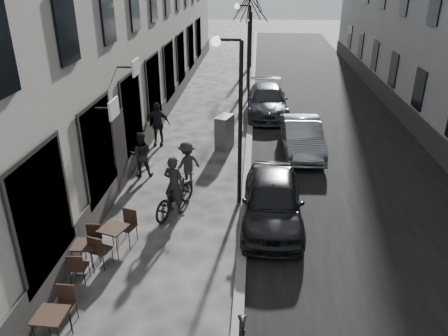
# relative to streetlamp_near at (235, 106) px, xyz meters

# --- Properties ---
(road) EXTENTS (7.30, 60.00, 0.00)m
(road) POSITION_rel_streetlamp_near_xyz_m (4.02, 10.00, -3.16)
(road) COLOR black
(road) RESTS_ON ground
(kerb) EXTENTS (0.25, 60.00, 0.12)m
(kerb) POSITION_rel_streetlamp_near_xyz_m (0.37, 10.00, -3.10)
(kerb) COLOR gray
(kerb) RESTS_ON ground
(streetlamp_near) EXTENTS (0.90, 0.28, 5.09)m
(streetlamp_near) POSITION_rel_streetlamp_near_xyz_m (0.00, 0.00, 0.00)
(streetlamp_near) COLOR black
(streetlamp_near) RESTS_ON ground
(streetlamp_far) EXTENTS (0.90, 0.28, 5.09)m
(streetlamp_far) POSITION_rel_streetlamp_near_xyz_m (0.00, 12.00, 0.00)
(streetlamp_far) COLOR black
(streetlamp_far) RESTS_ON ground
(tree_near) EXTENTS (2.40, 2.40, 5.70)m
(tree_near) POSITION_rel_streetlamp_near_xyz_m (0.07, 15.00, 1.50)
(tree_near) COLOR black
(tree_near) RESTS_ON ground
(tree_far) EXTENTS (2.40, 2.40, 5.70)m
(tree_far) POSITION_rel_streetlamp_near_xyz_m (0.07, 21.00, 1.50)
(tree_far) COLOR black
(tree_far) RESTS_ON ground
(bistro_set_a) EXTENTS (0.61, 1.46, 0.86)m
(bistro_set_a) POSITION_rel_streetlamp_near_xyz_m (-3.20, -5.99, -2.72)
(bistro_set_a) COLOR black
(bistro_set_a) RESTS_ON ground
(bistro_set_b) EXTENTS (0.59, 1.42, 0.83)m
(bistro_set_b) POSITION_rel_streetlamp_near_xyz_m (-3.41, -3.62, -2.73)
(bistro_set_b) COLOR black
(bistro_set_b) RESTS_ON ground
(bistro_set_c) EXTENTS (0.88, 1.59, 0.91)m
(bistro_set_c) POSITION_rel_streetlamp_near_xyz_m (-2.91, -2.96, -2.69)
(bistro_set_c) COLOR black
(bistro_set_c) RESTS_ON ground
(utility_cabinet) EXTENTS (0.77, 1.02, 1.36)m
(utility_cabinet) POSITION_rel_streetlamp_near_xyz_m (-0.63, 4.56, -2.48)
(utility_cabinet) COLOR #5F5E61
(utility_cabinet) RESTS_ON ground
(bicycle) EXTENTS (1.44, 2.24, 1.11)m
(bicycle) POSITION_rel_streetlamp_near_xyz_m (-1.74, -0.73, -2.60)
(bicycle) COLOR black
(bicycle) RESTS_ON ground
(cyclist_rider) EXTENTS (0.77, 0.64, 1.82)m
(cyclist_rider) POSITION_rel_streetlamp_near_xyz_m (-1.74, -0.73, -2.25)
(cyclist_rider) COLOR black
(cyclist_rider) RESTS_ON ground
(pedestrian_near) EXTENTS (0.87, 0.72, 1.62)m
(pedestrian_near) POSITION_rel_streetlamp_near_xyz_m (-3.36, 1.72, -2.35)
(pedestrian_near) COLOR black
(pedestrian_near) RESTS_ON ground
(pedestrian_mid) EXTENTS (1.13, 1.12, 1.56)m
(pedestrian_mid) POSITION_rel_streetlamp_near_xyz_m (-1.63, 1.09, -2.38)
(pedestrian_mid) COLOR #2C2A27
(pedestrian_mid) RESTS_ON ground
(pedestrian_far) EXTENTS (1.08, 0.48, 1.83)m
(pedestrian_far) POSITION_rel_streetlamp_near_xyz_m (-3.43, 4.71, -2.25)
(pedestrian_far) COLOR black
(pedestrian_far) RESTS_ON ground
(car_near) EXTENTS (1.78, 4.28, 1.45)m
(car_near) POSITION_rel_streetlamp_near_xyz_m (1.17, -1.10, -2.43)
(car_near) COLOR black
(car_near) RESTS_ON ground
(car_mid) EXTENTS (1.58, 4.14, 1.35)m
(car_mid) POSITION_rel_streetlamp_near_xyz_m (2.47, 4.29, -2.49)
(car_mid) COLOR gray
(car_mid) RESTS_ON ground
(car_far) EXTENTS (2.10, 4.89, 1.41)m
(car_far) POSITION_rel_streetlamp_near_xyz_m (1.17, 9.25, -2.46)
(car_far) COLOR #31333A
(car_far) RESTS_ON ground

